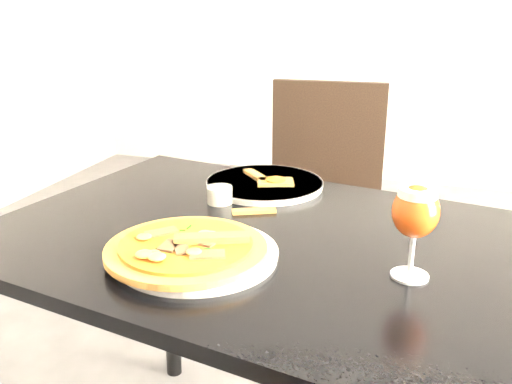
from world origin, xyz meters
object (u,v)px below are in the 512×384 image
(beer_glass, at_px, (416,212))
(chair_far, at_px, (321,204))
(dining_table, at_px, (272,275))
(pizza, at_px, (187,247))

(beer_glass, bearing_deg, chair_far, 110.45)
(dining_table, bearing_deg, pizza, -117.48)
(dining_table, bearing_deg, chair_far, 104.60)
(chair_far, height_order, pizza, chair_far)
(chair_far, bearing_deg, dining_table, -90.06)
(chair_far, relative_size, pizza, 3.05)
(chair_far, xyz_separation_m, beer_glass, (0.35, -0.95, 0.36))
(chair_far, xyz_separation_m, pizza, (-0.05, -1.01, 0.26))
(dining_table, distance_m, beer_glass, 0.37)
(dining_table, xyz_separation_m, pizza, (-0.12, -0.16, 0.12))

